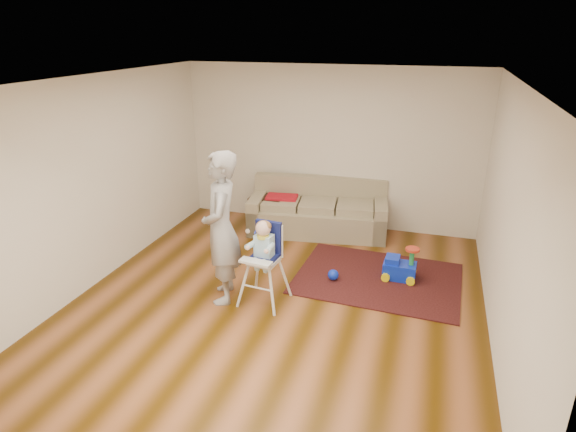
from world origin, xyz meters
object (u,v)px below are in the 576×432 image
(adult, at_px, (221,228))
(toy_ball, at_px, (333,275))
(sofa, at_px, (318,207))
(high_chair, at_px, (264,264))
(ride_on_toy, at_px, (400,262))
(side_table, at_px, (269,210))

(adult, bearing_deg, toy_ball, 103.07)
(sofa, relative_size, adult, 1.23)
(toy_ball, height_order, high_chair, high_chair)
(high_chair, bearing_deg, sofa, 93.82)
(ride_on_toy, bearing_deg, side_table, 152.08)
(ride_on_toy, height_order, high_chair, high_chair)
(side_table, xyz_separation_m, ride_on_toy, (2.35, -1.31, -0.02))
(high_chair, bearing_deg, side_table, 114.17)
(toy_ball, distance_m, adult, 1.72)
(adult, bearing_deg, high_chair, 75.81)
(toy_ball, relative_size, adult, 0.08)
(ride_on_toy, distance_m, high_chair, 1.93)
(side_table, xyz_separation_m, toy_ball, (1.49, -1.62, -0.19))
(sofa, xyz_separation_m, ride_on_toy, (1.47, -1.29, -0.18))
(high_chair, relative_size, adult, 0.57)
(ride_on_toy, distance_m, adult, 2.48)
(toy_ball, xyz_separation_m, adult, (-1.24, -0.83, 0.87))
(sofa, relative_size, toy_ball, 15.89)
(high_chair, xyz_separation_m, adult, (-0.52, -0.06, 0.43))
(side_table, relative_size, adult, 0.29)
(adult, bearing_deg, side_table, 165.28)
(side_table, height_order, adult, adult)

